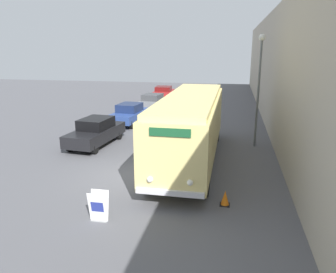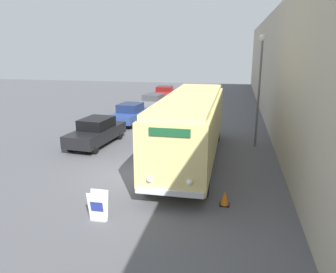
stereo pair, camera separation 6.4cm
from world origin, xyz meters
name	(u,v)px [view 1 (the left image)]	position (x,y,z in m)	size (l,w,h in m)	color
ground_plane	(134,177)	(0.00, 0.00, 0.00)	(80.00, 80.00, 0.00)	#56565B
building_wall_right	(274,71)	(6.64, 10.00, 4.02)	(0.30, 60.00, 8.03)	#B2A893
vintage_bus	(191,124)	(2.13, 2.61, 1.89)	(2.54, 10.75, 3.30)	black
sign_board	(99,207)	(-0.01, -3.88, 0.50)	(0.61, 0.39, 1.03)	gray
streetlamp	(259,75)	(5.46, 5.89, 4.05)	(0.36, 0.36, 6.22)	#595E60
parked_car_near	(96,132)	(-3.62, 4.30, 0.79)	(2.18, 4.60, 1.58)	black
parked_car_mid	(129,114)	(-3.41, 9.95, 0.77)	(2.16, 4.25, 1.51)	black
parked_car_far	(152,102)	(-3.19, 16.10, 0.71)	(2.23, 4.44, 1.40)	black
parked_car_distant	(163,93)	(-3.45, 22.23, 0.75)	(2.17, 4.39, 1.41)	black
traffic_cone	(225,198)	(4.01, -1.95, 0.27)	(0.36, 0.36, 0.56)	black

